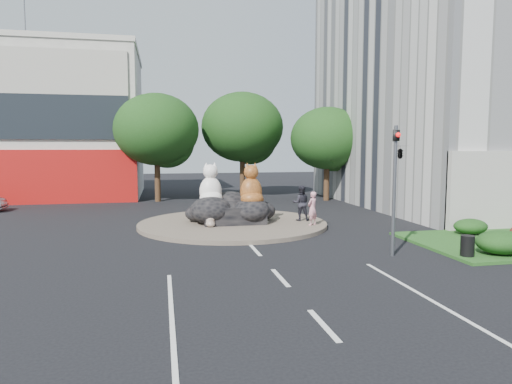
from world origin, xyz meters
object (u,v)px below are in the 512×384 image
(kitten_calico, at_px, (210,218))
(litter_bin, at_px, (467,246))
(pedestrian_pink, at_px, (312,208))
(pedestrian_dark, at_px, (301,203))
(kitten_white, at_px, (264,217))
(cat_white, at_px, (211,184))
(cat_tabby, at_px, (251,184))

(kitten_calico, height_order, litter_bin, kitten_calico)
(pedestrian_pink, bearing_deg, pedestrian_dark, -119.01)
(kitten_calico, xyz_separation_m, kitten_white, (2.82, 0.31, -0.08))
(kitten_calico, relative_size, kitten_white, 1.23)
(cat_white, height_order, kitten_calico, cat_white)
(cat_white, relative_size, pedestrian_pink, 1.33)
(cat_white, distance_m, cat_tabby, 2.18)
(pedestrian_pink, bearing_deg, cat_tabby, -59.94)
(cat_white, height_order, cat_tabby, cat_white)
(kitten_white, height_order, pedestrian_pink, pedestrian_pink)
(cat_white, bearing_deg, pedestrian_pink, -29.43)
(litter_bin, bearing_deg, pedestrian_pink, 116.76)
(cat_tabby, height_order, pedestrian_pink, cat_tabby)
(cat_tabby, height_order, kitten_calico, cat_tabby)
(cat_tabby, distance_m, pedestrian_dark, 2.98)
(pedestrian_dark, bearing_deg, kitten_calico, 23.37)
(cat_white, relative_size, cat_tabby, 1.01)
(pedestrian_dark, relative_size, litter_bin, 2.48)
(cat_tabby, height_order, pedestrian_dark, cat_tabby)
(cat_tabby, bearing_deg, pedestrian_dark, -12.53)
(cat_tabby, relative_size, pedestrian_pink, 1.32)
(kitten_calico, xyz_separation_m, pedestrian_pink, (5.18, -0.54, 0.41))
(kitten_calico, relative_size, pedestrian_pink, 0.52)
(cat_white, bearing_deg, cat_tabby, -25.05)
(cat_white, xyz_separation_m, kitten_white, (2.63, -1.23, -1.68))
(litter_bin, bearing_deg, cat_tabby, 127.29)
(pedestrian_dark, height_order, litter_bin, pedestrian_dark)
(pedestrian_pink, bearing_deg, cat_white, -56.99)
(kitten_calico, height_order, kitten_white, kitten_calico)
(cat_white, xyz_separation_m, pedestrian_dark, (4.85, -0.58, -1.08))
(cat_tabby, relative_size, kitten_white, 3.10)
(cat_white, distance_m, pedestrian_dark, 5.00)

